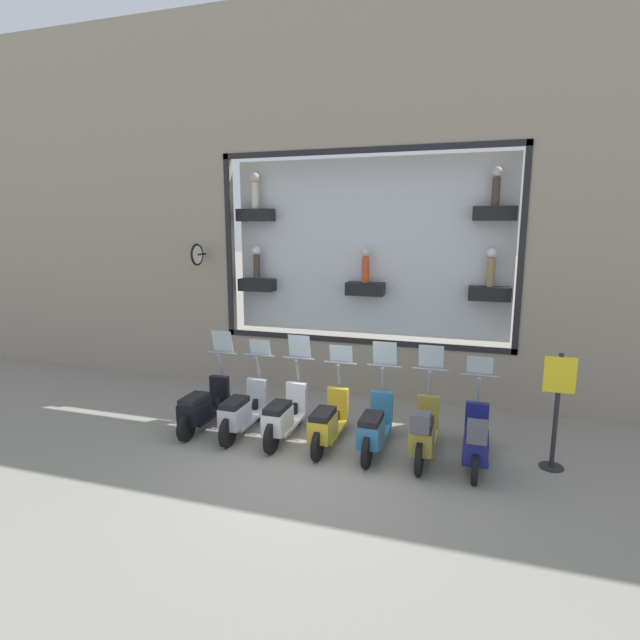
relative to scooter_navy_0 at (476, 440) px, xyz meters
name	(u,v)px	position (x,y,z in m)	size (l,w,h in m)	color
ground_plane	(311,465)	(-0.67, 2.44, -0.46)	(120.00, 120.00, 0.00)	gray
building_facade	(365,200)	(2.93, 2.44, 3.76)	(1.17, 36.00, 8.29)	gray
scooter_navy_0	(476,440)	(0.00, 0.00, 0.00)	(1.79, 0.61, 1.55)	black
scooter_olive_1	(423,431)	(0.02, 0.80, 0.03)	(1.81, 0.60, 1.69)	black
scooter_teal_2	(374,427)	(0.07, 1.60, -0.02)	(1.80, 0.60, 1.70)	black
scooter_yellow_3	(328,422)	(0.07, 2.39, -0.03)	(1.80, 0.61, 1.57)	black
scooter_white_4	(284,415)	(0.07, 3.19, -0.01)	(1.81, 0.60, 1.71)	black
scooter_silver_5	(242,411)	(0.07, 3.99, -0.02)	(1.80, 0.60, 1.57)	black
scooter_black_6	(203,406)	(0.07, 4.79, -0.03)	(1.80, 0.61, 1.69)	black
shop_sign_post	(557,407)	(0.35, -1.13, 0.53)	(0.36, 0.45, 1.82)	#232326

